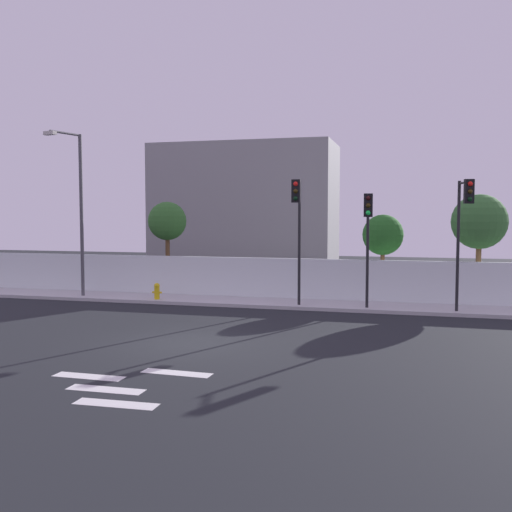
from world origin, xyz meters
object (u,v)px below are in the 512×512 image
Objects in this scene: traffic_light_center at (464,217)px; roadside_tree_leftmost at (167,222)px; roadside_tree_midleft at (383,235)px; fire_hydrant at (157,291)px; traffic_light_left at (298,215)px; street_lamp_curbside at (77,202)px; roadside_tree_midright at (479,222)px; traffic_light_right at (368,225)px.

roadside_tree_leftmost is at bearing 164.48° from traffic_light_center.
roadside_tree_leftmost is 1.16× the size of roadside_tree_midleft.
roadside_tree_midleft is (9.70, 3.31, 2.45)m from fire_hydrant.
street_lamp_curbside is at bearing 175.99° from traffic_light_left.
street_lamp_curbside reaches higher than fire_hydrant.
roadside_tree_leftmost is 14.73m from roadside_tree_midright.
traffic_light_center is 1.11× the size of roadside_tree_leftmost.
traffic_light_left is 6.35m from traffic_light_center.
traffic_light_left is at bearing -6.24° from fire_hydrant.
traffic_light_right is 1.16× the size of roadside_tree_midleft.
fire_hydrant is at bearing -74.57° from roadside_tree_leftmost.
traffic_light_left is 8.46m from roadside_tree_leftmost.
roadside_tree_midright is (17.75, 3.29, -0.92)m from street_lamp_curbside.
traffic_light_center is at bearing -50.33° from roadside_tree_midleft.
traffic_light_right is at bearing 2.78° from traffic_light_left.
roadside_tree_midleft is at bearing 84.32° from traffic_light_right.
traffic_light_left is at bearing -4.01° from street_lamp_curbside.
traffic_light_center is (6.35, 0.20, -0.06)m from traffic_light_left.
traffic_light_right is (-3.56, -0.06, -0.33)m from traffic_light_center.
street_lamp_curbside is (-10.46, 0.73, 0.62)m from traffic_light_left.
roadside_tree_midright reaches higher than traffic_light_right.
fire_hydrant is 0.16× the size of roadside_tree_leftmost.
traffic_light_right is (2.79, 0.14, -0.39)m from traffic_light_left.
street_lamp_curbside is at bearing -169.49° from roadside_tree_midright.
traffic_light_center is at bearing -15.52° from roadside_tree_leftmost.
traffic_light_right is at bearing -20.84° from roadside_tree_leftmost.
street_lamp_curbside reaches higher than traffic_light_right.
traffic_light_left is at bearing -28.44° from roadside_tree_leftmost.
traffic_light_left is at bearing -151.11° from roadside_tree_midright.
traffic_light_center is 13.30m from fire_hydrant.
street_lamp_curbside is 4.57m from roadside_tree_leftmost.
traffic_light_right is 1.00× the size of roadside_tree_leftmost.
roadside_tree_midleft is (10.61, -0.00, -0.59)m from roadside_tree_leftmost.
traffic_light_right is 13.30m from street_lamp_curbside.
roadside_tree_midleft is at bearing 13.58° from street_lamp_curbside.
traffic_light_left is 1.07× the size of roadside_tree_midright.
roadside_tree_midright is at bearing 0.00° from roadside_tree_midleft.
roadside_tree_leftmost is 0.95× the size of roadside_tree_midright.
roadside_tree_midleft is at bearing 18.87° from fire_hydrant.
roadside_tree_midleft is (0.39, 3.89, -0.51)m from traffic_light_right.
fire_hydrant is (3.94, -0.02, -3.98)m from street_lamp_curbside.
traffic_light_center is at bearing 1.01° from traffic_light_right.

